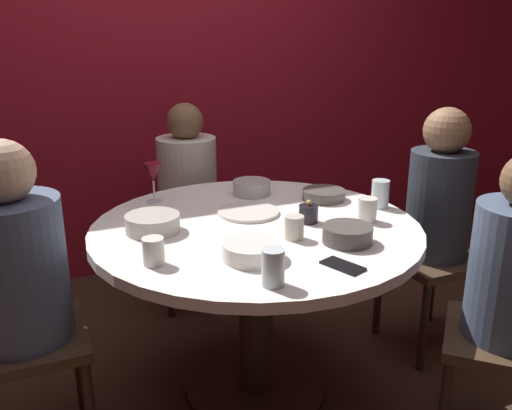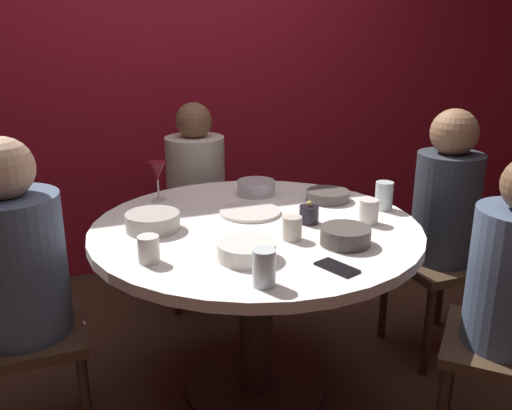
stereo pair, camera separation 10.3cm
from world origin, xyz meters
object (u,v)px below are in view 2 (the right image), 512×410
object	(u,v)px
cell_phone	(337,268)
bowl_serving_large	(256,188)
seated_diner_left	(16,265)
seated_diner_back	(196,180)
dinner_plate	(250,212)
bowl_salad_center	(153,221)
wine_glass	(157,172)
cup_by_left_diner	(292,228)
cup_near_candle	(369,211)
candle_holder	(309,214)
cup_center_front	(384,196)
bowl_rice_portion	(345,236)
cup_far_edge	(149,249)
dining_table	(256,263)
bowl_sauce_side	(247,251)
cup_by_right_diner	(264,268)
bowl_small_white	(328,196)
seated_diner_right	(446,207)

from	to	relation	value
cell_phone	bowl_serving_large	bearing A→B (deg)	67.02
seated_diner_left	seated_diner_back	world-z (taller)	seated_diner_left
dinner_plate	bowl_salad_center	distance (m)	0.41
wine_glass	cup_by_left_diner	size ratio (longest dim) A/B	2.03
cup_near_candle	cup_by_left_diner	world-z (taller)	cup_near_candle
candle_holder	cup_center_front	size ratio (longest dim) A/B	0.77
cell_phone	cup_near_candle	xyz separation A→B (m)	(0.32, 0.34, 0.04)
seated_diner_back	bowl_rice_portion	bearing A→B (deg)	10.37
cup_far_edge	cup_by_left_diner	bearing A→B (deg)	2.10
cup_by_left_diner	seated_diner_left	bearing A→B (deg)	168.43
cell_phone	bowl_rice_portion	world-z (taller)	bowl_rice_portion
dining_table	bowl_rice_portion	distance (m)	0.42
bowl_rice_portion	dinner_plate	bearing A→B (deg)	114.89
wine_glass	bowl_salad_center	world-z (taller)	wine_glass
cell_phone	bowl_serving_large	xyz separation A→B (m)	(0.05, 0.85, 0.03)
bowl_sauce_side	cup_by_left_diner	distance (m)	0.24
bowl_serving_large	cell_phone	bearing A→B (deg)	-93.14
seated_diner_back	cup_center_front	size ratio (longest dim) A/B	9.39
bowl_sauce_side	cup_by_right_diner	bearing A→B (deg)	-95.14
bowl_small_white	cup_near_candle	bearing A→B (deg)	-87.82
bowl_serving_large	wine_glass	bearing A→B (deg)	171.37
cup_center_front	cup_far_edge	distance (m)	1.04
seated_diner_left	cup_far_edge	distance (m)	0.47
bowl_salad_center	cell_phone	bearing A→B (deg)	-49.30
bowl_small_white	cup_near_candle	xyz separation A→B (m)	(0.01, -0.32, 0.02)
cup_by_left_diner	cup_center_front	bearing A→B (deg)	19.52
dinner_plate	cup_by_left_diner	size ratio (longest dim) A/B	2.91
wine_glass	bowl_sauce_side	size ratio (longest dim) A/B	0.89
candle_holder	wine_glass	size ratio (longest dim) A/B	0.52
bowl_serving_large	bowl_rice_portion	world-z (taller)	bowl_serving_large
dinner_plate	cup_far_edge	size ratio (longest dim) A/B	2.79
bowl_salad_center	seated_diner_left	bearing A→B (deg)	-169.93
candle_holder	cup_center_front	world-z (taller)	cup_center_front
bowl_rice_portion	cup_by_left_diner	world-z (taller)	cup_by_left_diner
candle_holder	cell_phone	distance (m)	0.43
bowl_serving_large	bowl_small_white	world-z (taller)	bowl_serving_large
dinner_plate	cup_near_candle	distance (m)	0.48
cup_by_left_diner	cup_by_right_diner	size ratio (longest dim) A/B	0.76
dining_table	bowl_salad_center	xyz separation A→B (m)	(-0.39, 0.09, 0.20)
bowl_salad_center	bowl_rice_portion	size ratio (longest dim) A/B	1.15
dinner_plate	cup_by_left_diner	distance (m)	0.33
bowl_salad_center	wine_glass	bearing A→B (deg)	75.42
cup_by_right_diner	wine_glass	bearing A→B (deg)	97.74
bowl_rice_portion	cup_by_right_diner	bearing A→B (deg)	-152.71
bowl_sauce_side	bowl_serving_large	bearing A→B (deg)	66.77
cell_phone	cup_by_right_diner	distance (m)	0.27
cup_far_edge	seated_diner_left	bearing A→B (deg)	153.09
seated_diner_right	bowl_serving_large	size ratio (longest dim) A/B	6.74
cup_by_right_diner	seated_diner_left	bearing A→B (deg)	144.56
wine_glass	bowl_rice_portion	bearing A→B (deg)	-55.23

